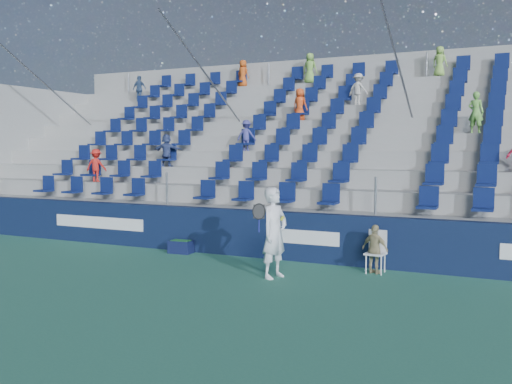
# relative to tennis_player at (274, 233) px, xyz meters

# --- Properties ---
(ground) EXTENTS (70.00, 70.00, 0.00)m
(ground) POSITION_rel_tennis_player_xyz_m (-1.42, -1.16, -0.98)
(ground) COLOR #307159
(ground) RESTS_ON ground
(sponsor_wall) EXTENTS (24.00, 0.32, 1.20)m
(sponsor_wall) POSITION_rel_tennis_player_xyz_m (-1.42, 1.99, -0.38)
(sponsor_wall) COLOR #101C3C
(sponsor_wall) RESTS_ON ground
(grandstand) EXTENTS (24.00, 8.17, 6.63)m
(grandstand) POSITION_rel_tennis_player_xyz_m (-1.42, 7.09, 1.15)
(grandstand) COLOR #959591
(grandstand) RESTS_ON ground
(tennis_player) EXTENTS (0.72, 0.81, 1.95)m
(tennis_player) POSITION_rel_tennis_player_xyz_m (0.00, 0.00, 0.00)
(tennis_player) COLOR white
(tennis_player) RESTS_ON ground
(line_judge_chair) EXTENTS (0.46, 0.47, 0.95)m
(line_judge_chair) POSITION_rel_tennis_player_xyz_m (1.85, 1.49, -0.44)
(line_judge_chair) COLOR white
(line_judge_chair) RESTS_ON ground
(line_judge) EXTENTS (0.69, 0.45, 1.10)m
(line_judge) POSITION_rel_tennis_player_xyz_m (1.85, 1.34, -0.43)
(line_judge) COLOR tan
(line_judge) RESTS_ON ground
(ball_bin) EXTENTS (0.64, 0.44, 0.35)m
(ball_bin) POSITION_rel_tennis_player_xyz_m (-3.41, 1.59, -0.79)
(ball_bin) COLOR #10173C
(ball_bin) RESTS_ON ground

